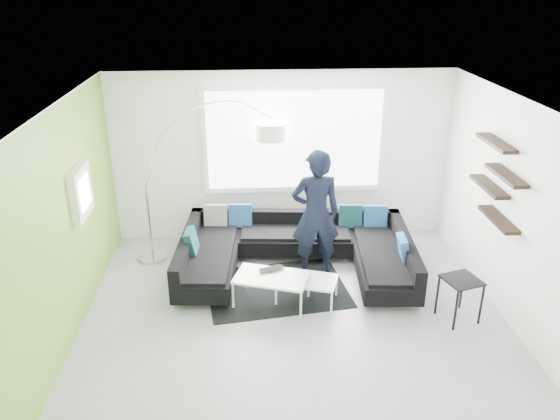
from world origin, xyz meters
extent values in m
plane|color=gray|center=(0.00, 0.00, 0.00)|extent=(5.50, 5.50, 0.00)
cube|color=white|center=(0.00, 2.50, 1.40)|extent=(5.50, 0.04, 2.80)
cube|color=white|center=(0.00, -2.50, 1.40)|extent=(5.50, 0.04, 2.80)
cube|color=white|center=(-2.75, 0.00, 1.40)|extent=(0.04, 5.00, 2.80)
cube|color=white|center=(2.75, 0.00, 1.40)|extent=(0.04, 5.00, 2.80)
cube|color=silver|center=(0.00, 0.00, 2.80)|extent=(5.50, 5.00, 0.04)
cube|color=#6B9E33|center=(-2.74, 0.00, 1.40)|extent=(0.01, 5.00, 2.80)
cube|color=white|center=(0.20, 2.46, 1.70)|extent=(2.96, 0.06, 1.68)
cube|color=white|center=(-2.68, 0.60, 1.60)|extent=(0.12, 0.66, 0.66)
cube|color=black|center=(2.64, 0.40, 1.70)|extent=(0.20, 1.24, 0.95)
cube|color=black|center=(0.12, 1.14, 0.18)|extent=(3.53, 2.34, 0.36)
cube|color=black|center=(0.12, 1.14, 0.49)|extent=(3.53, 2.34, 0.27)
cube|color=navy|center=(0.12, 1.14, 0.54)|extent=(3.02, 0.41, 0.37)
cube|color=black|center=(-0.19, 0.72, 0.01)|extent=(2.13, 1.68, 0.01)
cube|color=white|center=(-0.04, 0.38, 0.21)|extent=(1.42, 1.08, 0.41)
cube|color=black|center=(2.12, -0.16, 0.30)|extent=(0.54, 0.54, 0.59)
imported|color=black|center=(0.39, 1.13, 0.97)|extent=(0.78, 0.57, 1.95)
imported|color=black|center=(-0.26, 0.50, 0.42)|extent=(0.49, 0.45, 0.03)
camera|label=1|loc=(-0.58, -5.99, 4.16)|focal=35.00mm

